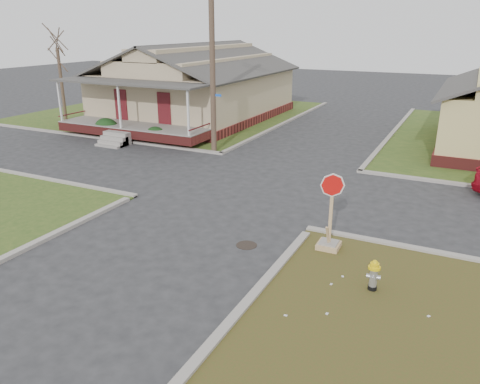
% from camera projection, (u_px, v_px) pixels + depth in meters
% --- Properties ---
extents(ground, '(120.00, 120.00, 0.00)m').
position_uv_depth(ground, '(194.00, 227.00, 15.60)').
color(ground, '#28282B').
rests_on(ground, ground).
extents(verge_far_left, '(19.00, 19.00, 0.05)m').
position_uv_depth(verge_far_left, '(172.00, 112.00, 36.23)').
color(verge_far_left, '#314C1B').
rests_on(verge_far_left, ground).
extents(curbs, '(80.00, 40.00, 0.12)m').
position_uv_depth(curbs, '(256.00, 184.00, 19.83)').
color(curbs, '#9A948B').
rests_on(curbs, ground).
extents(manhole, '(0.64, 0.64, 0.01)m').
position_uv_depth(manhole, '(247.00, 245.00, 14.26)').
color(manhole, black).
rests_on(manhole, ground).
extents(corner_house, '(10.10, 15.50, 5.30)m').
position_uv_depth(corner_house, '(196.00, 87.00, 33.11)').
color(corner_house, maroon).
rests_on(corner_house, ground).
extents(utility_pole, '(1.80, 0.28, 9.00)m').
position_uv_depth(utility_pole, '(212.00, 61.00, 23.31)').
color(utility_pole, '#433426').
rests_on(utility_pole, ground).
extents(tree_far_left, '(0.22, 0.22, 4.90)m').
position_uv_depth(tree_far_left, '(62.00, 85.00, 32.41)').
color(tree_far_left, '#433426').
rests_on(tree_far_left, verge_far_left).
extents(fire_hydrant, '(0.31, 0.31, 0.82)m').
position_uv_depth(fire_hydrant, '(374.00, 273.00, 11.63)').
color(fire_hydrant, black).
rests_on(fire_hydrant, ground).
extents(stop_sign, '(0.67, 0.65, 2.35)m').
position_uv_depth(stop_sign, '(329.00, 232.00, 13.82)').
color(stop_sign, tan).
rests_on(stop_sign, ground).
extents(hedge_left, '(1.48, 1.21, 1.13)m').
position_uv_depth(hedge_left, '(106.00, 128.00, 27.80)').
color(hedge_left, '#133413').
rests_on(hedge_left, verge_far_left).
extents(hedge_right, '(1.31, 1.07, 1.00)m').
position_uv_depth(hedge_right, '(155.00, 135.00, 26.33)').
color(hedge_right, '#133413').
rests_on(hedge_right, verge_far_left).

